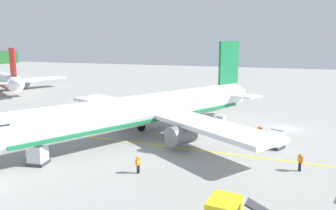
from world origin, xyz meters
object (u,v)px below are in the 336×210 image
airliner_mid_apron (0,79)px  cargo_container_far (275,140)px  crew_loader_right (300,161)px  crew_supervisor (260,131)px  cargo_container_near (219,121)px  cargo_container_mid (38,155)px  airliner_foreground (147,110)px  crew_loader_left (138,163)px

airliner_mid_apron → cargo_container_far: 70.15m
airliner_mid_apron → crew_loader_right: (-28.27, -69.10, -2.06)m
cargo_container_far → crew_supervisor: cargo_container_far is taller
cargo_container_near → crew_supervisor: bearing=-120.9°
airliner_mid_apron → crew_supervisor: bearing=-106.2°
cargo_container_mid → airliner_foreground: bearing=-24.5°
cargo_container_near → crew_loader_left: cargo_container_near is taller
cargo_container_far → crew_loader_left: (-12.14, 10.96, -0.03)m
crew_loader_right → crew_supervisor: size_ratio=1.05×
cargo_container_near → cargo_container_mid: cargo_container_mid is taller
airliner_foreground → crew_loader_left: (-11.05, -4.26, -2.45)m
cargo_container_near → crew_supervisor: (-3.50, -5.84, 0.08)m
cargo_container_mid → cargo_container_near: bearing=-32.6°
airliner_foreground → cargo_container_mid: size_ratio=18.63×
crew_loader_left → crew_supervisor: size_ratio=1.00×
cargo_container_mid → airliner_mid_apron: bearing=51.9°
cargo_container_mid → cargo_container_far: size_ratio=0.93×
cargo_container_mid → crew_supervisor: bearing=-48.1°
airliner_foreground → airliner_mid_apron: 56.32m
crew_loader_left → airliner_mid_apron: bearing=58.4°
crew_loader_right → crew_loader_left: bearing=113.7°
crew_loader_right → crew_supervisor: 10.52m
airliner_mid_apron → cargo_container_near: size_ratio=18.19×
airliner_mid_apron → cargo_container_near: 60.69m
crew_loader_right → cargo_container_mid: bearing=107.7°
crew_loader_left → crew_loader_right: bearing=-66.3°
airliner_mid_apron → cargo_container_mid: 57.99m
airliner_mid_apron → cargo_container_far: bearing=-108.3°
cargo_container_near → crew_loader_right: 16.64m
airliner_foreground → crew_supervisor: (4.35, -13.19, -2.45)m
airliner_mid_apron → crew_loader_left: bearing=-121.6°
cargo_container_mid → crew_loader_right: (7.51, -23.51, 0.01)m
crew_loader_right → cargo_container_near: bearing=38.8°
airliner_foreground → crew_supervisor: size_ratio=24.14×
cargo_container_near → crew_loader_left: 19.16m
airliner_foreground → airliner_mid_apron: bearing=65.7°
airliner_foreground → cargo_container_mid: 14.08m
airliner_foreground → cargo_container_near: airliner_foreground is taller
cargo_container_near → crew_supervisor: size_ratio=1.16×
cargo_container_near → crew_loader_right: bearing=-141.2°
cargo_container_mid → cargo_container_far: cargo_container_mid is taller
crew_loader_right → cargo_container_far: bearing=22.3°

